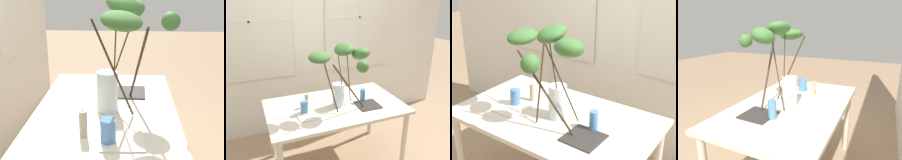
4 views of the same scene
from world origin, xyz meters
The scene contains 8 objects.
back_wall_with_windows centered at (0.00, 1.01, 1.37)m, with size 4.45×0.14×2.73m.
dining_table centered at (0.00, 0.00, 0.67)m, with size 1.46×0.88×0.75m.
vase_with_branches centered at (0.03, -0.10, 1.20)m, with size 0.68×0.52×0.73m.
drinking_glass_blue_left centered at (-0.35, -0.04, 0.82)m, with size 0.08×0.08×0.13m, color #4C84BC.
drinking_glass_blue_right centered at (0.33, -0.01, 0.82)m, with size 0.06×0.06×0.14m, color #4C84BC.
plate_square_left centered at (-0.33, -0.11, 0.75)m, with size 0.22×0.22×0.01m, color silver.
plate_square_right centered at (0.33, -0.14, 0.76)m, with size 0.24×0.24×0.01m, color #2D2B28.
pillar_candle centered at (-0.29, 0.09, 0.82)m, with size 0.04×0.04×0.16m.
Camera 3 is at (1.24, -1.64, 1.91)m, focal length 51.48 mm.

